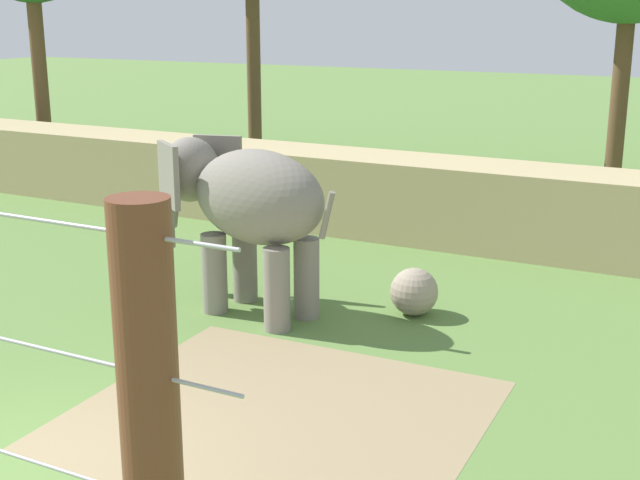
% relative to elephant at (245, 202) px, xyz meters
% --- Properties ---
extents(ground_plane, '(120.00, 120.00, 0.00)m').
position_rel_elephant_xyz_m(ground_plane, '(0.53, -5.49, -1.83)').
color(ground_plane, '#5B7F3D').
extents(dirt_patch, '(4.94, 4.53, 0.01)m').
position_rel_elephant_xyz_m(dirt_patch, '(2.35, -3.01, -1.83)').
color(dirt_patch, '#937F5B').
rests_on(dirt_patch, ground).
extents(embankment_wall, '(36.00, 1.80, 1.71)m').
position_rel_elephant_xyz_m(embankment_wall, '(0.53, 5.68, -0.97)').
color(embankment_wall, tan).
rests_on(embankment_wall, ground).
extents(elephant, '(3.69, 1.84, 2.76)m').
position_rel_elephant_xyz_m(elephant, '(0.00, 0.00, 0.00)').
color(elephant, gray).
rests_on(elephant, ground).
extents(enrichment_ball, '(0.78, 0.78, 0.78)m').
position_rel_elephant_xyz_m(enrichment_ball, '(2.50, 1.08, -1.44)').
color(enrichment_ball, gray).
rests_on(enrichment_ball, ground).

